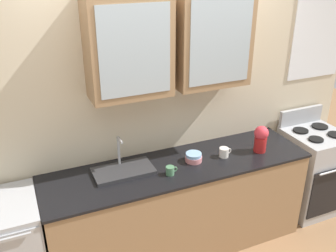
{
  "coord_description": "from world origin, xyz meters",
  "views": [
    {
      "loc": [
        -1.24,
        -2.61,
        2.64
      ],
      "look_at": [
        -0.11,
        0.0,
        1.32
      ],
      "focal_mm": 40.36,
      "sensor_mm": 36.0,
      "label": 1
    }
  ],
  "objects": [
    {
      "name": "sink_faucet",
      "position": [
        -0.49,
        0.08,
        0.94
      ],
      "size": [
        0.52,
        0.28,
        0.3
      ],
      "color": "#2D2D30",
      "rests_on": "counter"
    },
    {
      "name": "cup_near_sink",
      "position": [
        -0.14,
        -0.11,
        0.95
      ],
      "size": [
        0.1,
        0.07,
        0.08
      ],
      "color": "#4C7F59",
      "rests_on": "counter"
    },
    {
      "name": "ground_plane",
      "position": [
        0.0,
        0.0,
        0.0
      ],
      "size": [
        10.0,
        10.0,
        0.0
      ],
      "primitive_type": "plane",
      "color": "#936B47"
    },
    {
      "name": "cup_near_bowls",
      "position": [
        0.44,
        -0.03,
        0.96
      ],
      "size": [
        0.12,
        0.09,
        0.09
      ],
      "color": "silver",
      "rests_on": "counter"
    },
    {
      "name": "bowl_stack",
      "position": [
        0.15,
        0.01,
        0.96
      ],
      "size": [
        0.15,
        0.15,
        0.08
      ],
      "color": "#D87F84",
      "rests_on": "counter"
    },
    {
      "name": "back_wall_unit",
      "position": [
        0.01,
        0.33,
        1.46
      ],
      "size": [
        4.11,
        0.42,
        2.61
      ],
      "color": "beige",
      "rests_on": "ground_plane"
    },
    {
      "name": "vase",
      "position": [
        0.81,
        -0.07,
        1.05
      ],
      "size": [
        0.13,
        0.13,
        0.26
      ],
      "color": "#B21E1E",
      "rests_on": "counter"
    },
    {
      "name": "stove_range",
      "position": [
        1.59,
        -0.0,
        0.47
      ],
      "size": [
        0.58,
        0.64,
        1.1
      ],
      "color": "#ADAFB5",
      "rests_on": "ground_plane"
    },
    {
      "name": "counter",
      "position": [
        0.0,
        0.0,
        0.46
      ],
      "size": [
        2.43,
        0.66,
        0.92
      ],
      "color": "#93704C",
      "rests_on": "ground_plane"
    }
  ]
}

